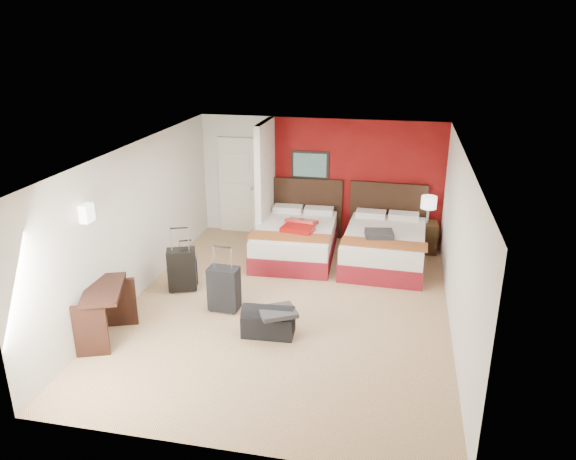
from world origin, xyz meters
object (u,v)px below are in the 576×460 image
(bed_right, at_px, (384,248))
(suitcase_navy, at_px, (188,272))
(nightstand, at_px, (426,237))
(suitcase_charcoal, at_px, (224,290))
(bed_left, at_px, (295,241))
(desk, at_px, (106,314))
(table_lamp, at_px, (428,210))
(red_suitcase_open, at_px, (300,226))
(suitcase_black, at_px, (182,271))
(duffel_bag, at_px, (268,323))

(bed_right, height_order, suitcase_navy, bed_right)
(bed_right, distance_m, suitcase_navy, 3.65)
(nightstand, distance_m, suitcase_charcoal, 4.43)
(bed_left, xyz_separation_m, desk, (-2.01, -3.54, 0.10))
(suitcase_navy, bearing_deg, bed_right, 0.56)
(table_lamp, relative_size, suitcase_navy, 1.16)
(red_suitcase_open, xyz_separation_m, table_lamp, (2.37, 0.86, 0.20))
(table_lamp, height_order, suitcase_charcoal, table_lamp)
(table_lamp, bearing_deg, bed_right, -135.22)
(bed_left, xyz_separation_m, suitcase_black, (-1.58, -1.83, 0.04))
(bed_right, distance_m, red_suitcase_open, 1.64)
(nightstand, relative_size, duffel_bag, 0.81)
(table_lamp, bearing_deg, duffel_bag, -121.86)
(duffel_bag, bearing_deg, desk, -167.61)
(bed_left, distance_m, suitcase_navy, 2.26)
(suitcase_navy, bearing_deg, desk, -128.59)
(nightstand, xyz_separation_m, suitcase_navy, (-4.05, -2.39, -0.07))
(suitcase_navy, height_order, desk, desk)
(suitcase_navy, bearing_deg, table_lamp, 4.80)
(suitcase_black, distance_m, suitcase_charcoal, 1.05)
(suitcase_black, bearing_deg, duffel_bag, -52.09)
(duffel_bag, xyz_separation_m, desk, (-2.19, -0.61, 0.22))
(suitcase_navy, bearing_deg, bed_left, 20.12)
(desk, bearing_deg, table_lamp, 23.40)
(bed_left, relative_size, suitcase_navy, 4.52)
(bed_left, distance_m, suitcase_charcoal, 2.45)
(suitcase_navy, distance_m, desk, 1.98)
(suitcase_black, bearing_deg, desk, -124.11)
(bed_right, bearing_deg, desk, -134.27)
(bed_right, xyz_separation_m, duffel_bag, (-1.52, -2.93, -0.13))
(bed_left, bearing_deg, desk, -122.12)
(suitcase_black, distance_m, suitcase_navy, 0.24)
(bed_right, xyz_separation_m, red_suitcase_open, (-1.59, -0.09, 0.36))
(red_suitcase_open, distance_m, suitcase_navy, 2.31)
(nightstand, distance_m, duffel_bag, 4.35)
(bed_left, xyz_separation_m, suitcase_navy, (-1.58, -1.62, -0.08))
(red_suitcase_open, distance_m, table_lamp, 2.53)
(suitcase_navy, bearing_deg, suitcase_black, -117.66)
(table_lamp, distance_m, suitcase_navy, 4.74)
(table_lamp, bearing_deg, suitcase_charcoal, -135.21)
(red_suitcase_open, relative_size, suitcase_black, 1.13)
(suitcase_charcoal, height_order, duffel_bag, suitcase_charcoal)
(nightstand, bearing_deg, desk, -138.07)
(bed_left, height_order, duffel_bag, bed_left)
(bed_right, relative_size, nightstand, 3.47)
(bed_right, bearing_deg, nightstand, 46.91)
(bed_left, distance_m, nightstand, 2.59)
(nightstand, height_order, duffel_bag, nightstand)
(red_suitcase_open, height_order, suitcase_black, red_suitcase_open)
(bed_left, height_order, red_suitcase_open, red_suitcase_open)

